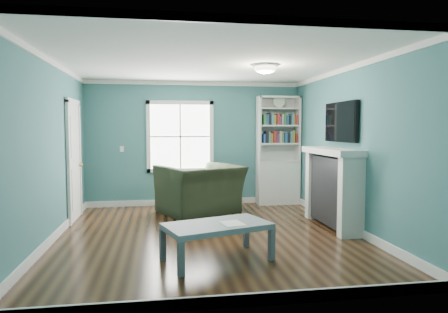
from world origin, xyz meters
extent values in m
plane|color=black|center=(0.00, 0.00, 0.00)|extent=(5.00, 5.00, 0.00)
plane|color=#396E74|center=(0.00, 2.50, 1.30)|extent=(4.50, 0.00, 4.50)
plane|color=#396E74|center=(0.00, -2.50, 1.30)|extent=(4.50, 0.00, 4.50)
plane|color=#396E74|center=(-2.25, 0.00, 1.30)|extent=(0.00, 5.00, 5.00)
plane|color=#396E74|center=(2.25, 0.00, 1.30)|extent=(0.00, 5.00, 5.00)
plane|color=white|center=(0.00, 0.00, 2.60)|extent=(5.00, 5.00, 0.00)
cube|color=white|center=(0.00, 2.48, 0.06)|extent=(4.50, 0.03, 0.12)
cube|color=white|center=(0.00, -2.48, 0.06)|extent=(4.50, 0.03, 0.12)
cube|color=white|center=(-2.23, 0.00, 0.06)|extent=(0.03, 5.00, 0.12)
cube|color=white|center=(2.23, 0.00, 0.06)|extent=(0.03, 5.00, 0.12)
cube|color=white|center=(0.00, 2.48, 2.56)|extent=(4.50, 0.04, 0.08)
cube|color=white|center=(0.00, -2.48, 2.56)|extent=(4.50, 0.04, 0.08)
cube|color=white|center=(-2.23, 0.00, 2.56)|extent=(0.04, 5.00, 0.08)
cube|color=white|center=(2.23, 0.00, 2.56)|extent=(0.04, 5.00, 0.08)
cube|color=white|center=(-0.30, 2.50, 1.45)|extent=(1.24, 0.01, 1.34)
cube|color=white|center=(-0.96, 2.48, 1.45)|extent=(0.08, 0.06, 1.50)
cube|color=white|center=(0.36, 2.48, 1.45)|extent=(0.08, 0.06, 1.50)
cube|color=white|center=(-0.30, 2.48, 0.74)|extent=(1.40, 0.06, 0.08)
cube|color=white|center=(-0.30, 2.48, 2.16)|extent=(1.40, 0.06, 0.08)
cube|color=white|center=(-0.30, 2.48, 1.45)|extent=(1.24, 0.03, 0.03)
cube|color=white|center=(-0.30, 2.48, 1.45)|extent=(0.03, 0.03, 1.34)
cube|color=silver|center=(1.77, 2.30, 0.45)|extent=(0.90, 0.35, 0.90)
cube|color=silver|center=(1.34, 2.30, 1.60)|extent=(0.04, 0.35, 1.40)
cube|color=silver|center=(2.20, 2.30, 1.60)|extent=(0.04, 0.35, 1.40)
cube|color=silver|center=(1.77, 2.46, 1.60)|extent=(0.90, 0.02, 1.40)
cube|color=silver|center=(1.77, 2.30, 2.28)|extent=(0.90, 0.35, 0.04)
cube|color=silver|center=(1.77, 2.30, 0.92)|extent=(0.84, 0.33, 0.03)
cube|color=silver|center=(1.77, 2.30, 1.30)|extent=(0.84, 0.33, 0.03)
cube|color=silver|center=(1.77, 2.30, 1.68)|extent=(0.84, 0.33, 0.03)
cube|color=silver|center=(1.77, 2.30, 2.04)|extent=(0.84, 0.33, 0.03)
cube|color=#264C8C|center=(1.77, 2.28, 1.43)|extent=(0.70, 0.25, 0.22)
cube|color=black|center=(1.77, 2.28, 1.81)|extent=(0.70, 0.25, 0.22)
cylinder|color=beige|center=(1.77, 2.25, 2.19)|extent=(0.26, 0.06, 0.26)
cube|color=black|center=(2.09, 0.20, 0.60)|extent=(0.30, 1.20, 1.10)
cube|color=black|center=(2.07, 0.20, 0.40)|extent=(0.22, 0.65, 0.70)
cube|color=silver|center=(2.07, -0.47, 0.60)|extent=(0.36, 0.16, 1.20)
cube|color=silver|center=(2.07, 0.87, 0.60)|extent=(0.36, 0.16, 1.20)
cube|color=silver|center=(2.05, 0.20, 1.25)|extent=(0.44, 1.58, 0.10)
cube|color=black|center=(2.20, 0.20, 1.72)|extent=(0.06, 1.10, 0.65)
cube|color=silver|center=(-2.23, 1.40, 1.02)|extent=(0.04, 0.80, 2.05)
cube|color=white|center=(-2.22, 0.95, 1.02)|extent=(0.05, 0.08, 2.13)
cube|color=white|center=(-2.22, 1.85, 1.02)|extent=(0.05, 0.08, 2.13)
cube|color=white|center=(-2.22, 1.40, 2.09)|extent=(0.05, 0.98, 0.08)
sphere|color=#BF8C3F|center=(-2.17, 1.70, 0.95)|extent=(0.07, 0.07, 0.07)
ellipsoid|color=white|center=(0.90, 0.10, 2.54)|extent=(0.34, 0.34, 0.15)
cylinder|color=white|center=(0.90, 0.10, 2.58)|extent=(0.38, 0.38, 0.03)
cube|color=white|center=(-1.50, 2.48, 1.20)|extent=(0.08, 0.01, 0.12)
imported|color=#232D1C|center=(0.03, 1.60, 0.62)|extent=(1.67, 1.45, 1.23)
cube|color=#4E555E|center=(-0.49, -1.65, 0.19)|extent=(0.09, 0.09, 0.39)
cube|color=#4E555E|center=(0.63, -1.27, 0.19)|extent=(0.09, 0.09, 0.39)
cube|color=#4E555E|center=(-0.69, -1.06, 0.19)|extent=(0.09, 0.09, 0.39)
cube|color=#4E555E|center=(0.44, -0.68, 0.19)|extent=(0.09, 0.09, 0.39)
cube|color=slate|center=(-0.03, -1.16, 0.42)|extent=(1.41, 1.05, 0.07)
cube|color=white|center=(0.16, -1.20, 0.46)|extent=(0.31, 0.36, 0.00)
camera|label=1|loc=(-0.69, -5.94, 1.62)|focal=32.00mm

